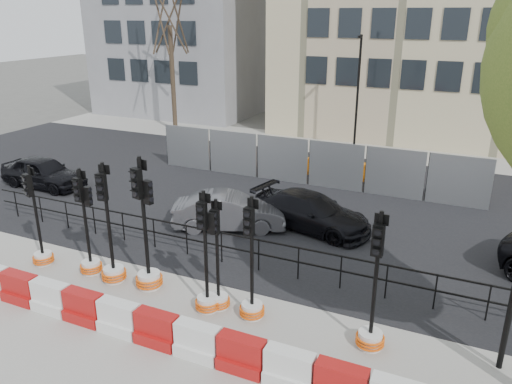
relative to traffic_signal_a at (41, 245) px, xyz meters
The scene contains 21 objects.
ground 4.92m from the traffic_signal_a, 12.81° to the left, with size 120.00×120.00×0.00m, color #51514C.
sidewalk_near 5.17m from the traffic_signal_a, 21.98° to the right, with size 40.00×6.00×0.02m, color gray.
road 9.40m from the traffic_signal_a, 59.53° to the left, with size 40.00×14.00×0.03m, color black.
sidewalk_far 17.74m from the traffic_signal_a, 74.44° to the left, with size 40.00×4.00×0.02m, color gray.
building_grey 25.65m from the traffic_signal_a, 111.84° to the left, with size 11.00×9.06×14.00m.
kerb_railing 5.27m from the traffic_signal_a, 25.63° to the left, with size 18.00×0.04×1.00m.
heras_fencing 11.61m from the traffic_signal_a, 68.43° to the left, with size 14.33×1.72×2.00m.
lamp_post_far 17.10m from the traffic_signal_a, 71.88° to the left, with size 0.12×0.56×6.00m.
tree_bare_far 18.71m from the traffic_signal_a, 110.64° to the left, with size 2.00×2.00×9.00m.
barrier_row 5.06m from the traffic_signal_a, 19.88° to the right, with size 16.75×0.50×0.80m.
traffic_signal_a is the anchor object (origin of this frame).
traffic_signal_b 1.69m from the traffic_signal_a, ahead, with size 0.62×0.62×3.14m.
traffic_signal_c 2.56m from the traffic_signal_a, ahead, with size 0.68×0.68×3.43m.
traffic_signal_d 3.67m from the traffic_signal_a, ahead, with size 0.73×0.73×3.69m.
traffic_signal_e 5.82m from the traffic_signal_a, ahead, with size 0.58×0.58×2.93m.
traffic_signal_f 5.64m from the traffic_signal_a, ahead, with size 0.63×0.63×3.18m.
traffic_signal_g 6.76m from the traffic_signal_a, ahead, with size 0.62×0.62×3.16m.
traffic_signal_h 9.63m from the traffic_signal_a, ahead, with size 0.64×0.64×3.27m.
car_a 7.45m from the traffic_signal_a, 135.90° to the left, with size 3.85×1.58×1.30m, color black.
car_b 5.97m from the traffic_signal_a, 50.48° to the left, with size 4.03×2.75×1.26m, color #46474B.
car_c 8.58m from the traffic_signal_a, 42.28° to the left, with size 4.53×2.64×1.23m, color black.
Camera 1 is at (6.44, -10.42, 7.03)m, focal length 35.00 mm.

